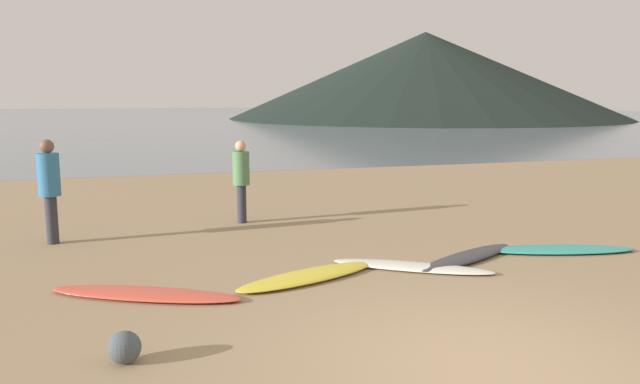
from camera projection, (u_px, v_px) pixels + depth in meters
name	position (u px, v px, depth m)	size (l,w,h in m)	color
ground_plane	(266.00, 202.00, 15.19)	(120.00, 120.00, 0.20)	#997C5B
ocean_water	(160.00, 118.00, 67.36)	(140.00, 100.00, 0.01)	slate
headland_hill	(425.00, 75.00, 65.93)	(41.63, 41.63, 9.05)	black
surfboard_0	(145.00, 294.00, 7.76)	(2.52, 0.55, 0.08)	#D84C38
surfboard_1	(308.00, 276.00, 8.50)	(2.28, 0.58, 0.10)	yellow
surfboard_2	(412.00, 267.00, 9.00)	(2.36, 0.49, 0.08)	silver
surfboard_3	(468.00, 257.00, 9.50)	(2.30, 0.46, 0.10)	#333338
surfboard_4	(558.00, 250.00, 9.98)	(2.47, 0.57, 0.08)	teal
person_0	(49.00, 183.00, 10.40)	(0.36, 0.36, 1.78)	#2D2D38
person_1	(241.00, 175.00, 12.13)	(0.33, 0.33, 1.63)	#2D2D38
beach_rock_far	(125.00, 347.00, 5.84)	(0.31, 0.31, 0.31)	#434C51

